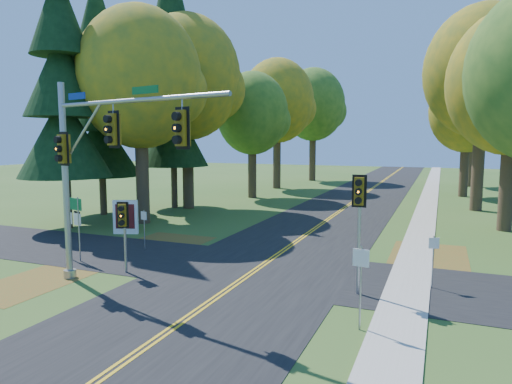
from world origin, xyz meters
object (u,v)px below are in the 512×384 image
at_px(east_signal_pole, 359,205).
at_px(info_kiosk, 126,217).
at_px(traffic_mast, 96,155).
at_px(route_sign_cluster, 73,215).

xyz_separation_m(east_signal_pole, info_kiosk, (-14.56, 5.68, -2.31)).
xyz_separation_m(traffic_mast, east_signal_pole, (9.10, 2.75, -1.69)).
height_order(route_sign_cluster, info_kiosk, route_sign_cluster).
height_order(traffic_mast, info_kiosk, traffic_mast).
xyz_separation_m(east_signal_pole, route_sign_cluster, (-13.06, 0.01, -1.21)).
distance_m(east_signal_pole, info_kiosk, 15.80).
relative_size(traffic_mast, info_kiosk, 4.16).
height_order(east_signal_pole, info_kiosk, east_signal_pole).
relative_size(traffic_mast, east_signal_pole, 1.92).
distance_m(east_signal_pole, route_sign_cluster, 13.12).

